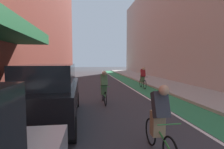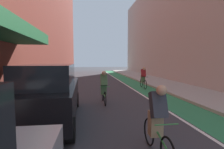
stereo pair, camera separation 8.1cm
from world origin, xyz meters
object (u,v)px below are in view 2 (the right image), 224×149
at_px(parked_suv_black, 50,93).
at_px(cyclist_trailing, 143,78).
at_px(cyclist_mid, 104,86).
at_px(cyclist_lead, 157,118).

xyz_separation_m(parked_suv_black, cyclist_trailing, (5.52, 6.62, -0.21)).
bearing_deg(cyclist_trailing, cyclist_mid, -128.71).
xyz_separation_m(cyclist_lead, cyclist_mid, (-0.71, 4.90, 0.00)).
xyz_separation_m(parked_suv_black, cyclist_mid, (2.08, 2.32, -0.17)).
bearing_deg(cyclist_mid, cyclist_lead, -81.79).
bearing_deg(cyclist_lead, cyclist_mid, 98.21).
distance_m(parked_suv_black, cyclist_trailing, 8.62).
bearing_deg(cyclist_trailing, cyclist_lead, -106.57).
height_order(parked_suv_black, cyclist_trailing, parked_suv_black).
height_order(cyclist_lead, cyclist_mid, cyclist_mid).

